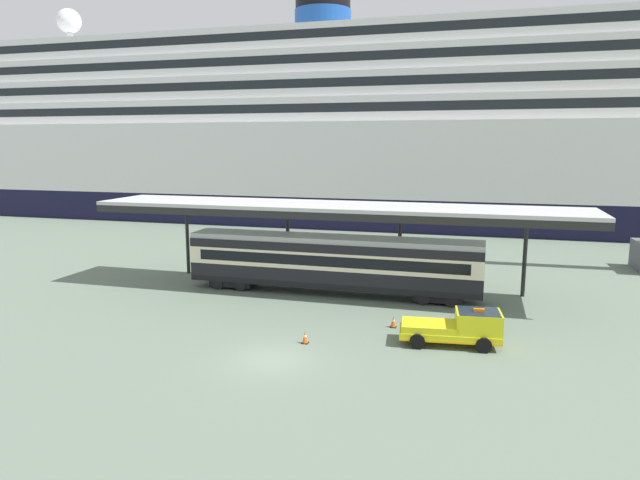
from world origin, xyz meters
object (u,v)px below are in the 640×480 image
object	(u,v)px
cruise_ship	(347,135)
service_truck	(460,327)
train_carriage	(332,262)
traffic_cone_near	(393,321)
traffic_cone_mid	(305,337)

from	to	relation	value
cruise_ship	service_truck	distance (m)	56.32
train_carriage	traffic_cone_near	bearing A→B (deg)	-49.44
train_carriage	traffic_cone_mid	size ratio (longest dim) A/B	29.17
traffic_cone_near	traffic_cone_mid	bearing A→B (deg)	-136.36
train_carriage	traffic_cone_mid	bearing A→B (deg)	-83.32
traffic_cone_near	traffic_cone_mid	xyz separation A→B (m)	(-4.11, -3.92, -0.00)
cruise_ship	traffic_cone_mid	size ratio (longest dim) A/B	236.54
train_carriage	traffic_cone_near	distance (m)	8.37
cruise_ship	train_carriage	distance (m)	46.00
cruise_ship	traffic_cone_near	xyz separation A→B (m)	(14.65, -50.24, -11.32)
cruise_ship	traffic_cone_near	bearing A→B (deg)	-73.74
service_truck	traffic_cone_near	world-z (taller)	service_truck
traffic_cone_mid	traffic_cone_near	bearing A→B (deg)	43.64
cruise_ship	service_truck	size ratio (longest dim) A/B	30.95
traffic_cone_near	traffic_cone_mid	distance (m)	5.68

